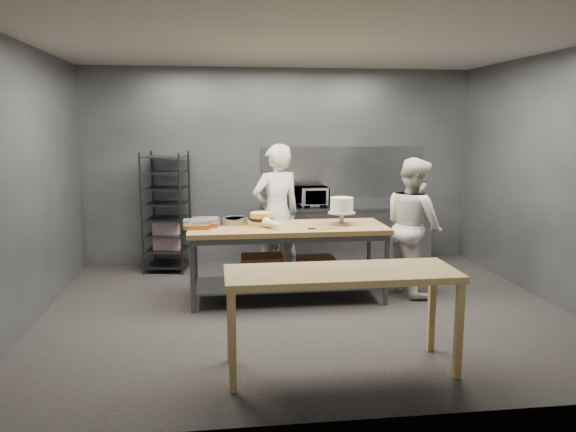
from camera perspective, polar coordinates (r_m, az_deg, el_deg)
The scene contains 16 objects.
ground at distance 6.65m, azimuth 1.77°, elevation -9.49°, with size 6.00×6.00×0.00m, color black.
back_wall at distance 8.80m, azimuth -0.80°, elevation 5.10°, with size 6.00×0.04×3.00m, color #4C4F54.
work_table at distance 6.90m, azimuth -0.14°, elevation -3.85°, with size 2.40×0.90×0.92m.
near_counter at distance 4.88m, azimuth 5.42°, elevation -6.51°, with size 2.00×0.70×0.90m.
back_counter at distance 8.80m, azimuth 5.95°, elevation -1.84°, with size 2.60×0.60×0.90m.
splashback_panel at distance 8.96m, azimuth 5.60°, elevation 4.17°, with size 2.60×0.02×0.90m, color slate.
speed_rack at distance 8.45m, azimuth -12.23°, elevation 0.31°, with size 0.70×0.74×1.75m.
chef_behind at distance 7.62m, azimuth -1.18°, elevation 0.24°, with size 0.69×0.45×1.89m, color silver.
chef_right at distance 7.29m, azimuth 12.65°, elevation -1.00°, with size 0.84×0.66×1.74m, color silver.
microwave at distance 8.59m, azimuth 2.26°, elevation 1.97°, with size 0.54×0.37×0.30m, color black.
frosted_cake_stand at distance 6.92m, azimuth 5.48°, elevation 0.93°, with size 0.34×0.34×0.34m.
layer_cake at distance 6.86m, azimuth -2.71°, elevation -0.31°, with size 0.28×0.28×0.16m.
cake_pans at distance 6.99m, azimuth -5.99°, elevation -0.52°, with size 0.57×0.39×0.07m.
piping_bag at distance 6.59m, azimuth -1.24°, elevation -0.87°, with size 0.12×0.12×0.38m, color silver.
offset_spatula at distance 6.63m, azimuth 3.19°, elevation -1.30°, with size 0.36×0.02×0.02m.
pastry_clamshells at distance 6.78m, azimuth -8.82°, elevation -0.72°, with size 0.41×0.33×0.11m.
Camera 1 is at (-1.02, -6.22, 2.14)m, focal length 35.00 mm.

